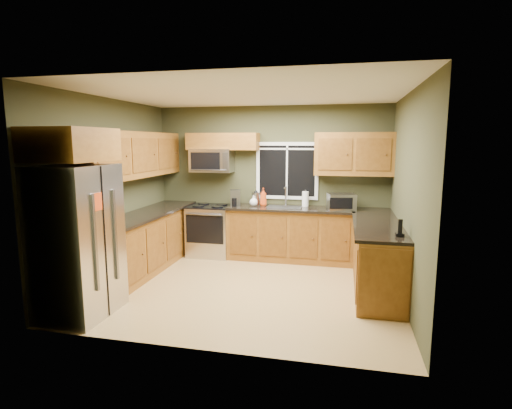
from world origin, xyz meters
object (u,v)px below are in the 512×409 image
at_px(refrigerator, 78,241).
at_px(soap_bottle_c, 254,201).
at_px(range, 211,230).
at_px(coffee_maker, 235,198).
at_px(soap_bottle_a, 263,197).
at_px(toaster_oven, 341,202).
at_px(paper_towel_roll, 305,199).
at_px(microwave, 212,161).
at_px(kettle, 256,198).
at_px(cordless_phone, 400,231).

distance_m(refrigerator, soap_bottle_c, 3.17).
height_order(range, coffee_maker, coffee_maker).
xyz_separation_m(coffee_maker, soap_bottle_a, (0.48, 0.12, 0.03)).
distance_m(toaster_oven, paper_towel_roll, 0.67).
xyz_separation_m(soap_bottle_a, soap_bottle_c, (-0.16, -0.06, -0.06)).
distance_m(microwave, coffee_maker, 0.83).
xyz_separation_m(refrigerator, range, (0.69, 2.77, -0.43)).
bearing_deg(soap_bottle_a, coffee_maker, -165.71).
relative_size(toaster_oven, coffee_maker, 1.77).
bearing_deg(toaster_oven, paper_towel_roll, 157.30).
bearing_deg(toaster_oven, coffee_maker, 178.36).
bearing_deg(coffee_maker, toaster_oven, -1.64).
distance_m(paper_towel_roll, soap_bottle_a, 0.74).
bearing_deg(toaster_oven, range, 178.01).
bearing_deg(kettle, cordless_phone, -42.56).
xyz_separation_m(refrigerator, microwave, (0.69, 2.91, 0.83)).
xyz_separation_m(microwave, kettle, (0.81, 0.04, -0.66)).
bearing_deg(soap_bottle_a, toaster_oven, -7.36).
relative_size(coffee_maker, soap_bottle_c, 1.51).
distance_m(refrigerator, toaster_oven, 4.04).
bearing_deg(soap_bottle_c, coffee_maker, -169.67).
relative_size(kettle, soap_bottle_a, 0.86).
relative_size(microwave, paper_towel_roll, 2.61).
height_order(soap_bottle_c, cordless_phone, cordless_phone).
height_order(coffee_maker, soap_bottle_c, coffee_maker).
bearing_deg(kettle, microwave, -176.87).
bearing_deg(coffee_maker, kettle, 32.28).
relative_size(microwave, toaster_oven, 1.51).
relative_size(refrigerator, cordless_phone, 8.54).
bearing_deg(kettle, soap_bottle_c, -93.72).
xyz_separation_m(range, toaster_oven, (2.32, -0.08, 0.61)).
bearing_deg(soap_bottle_a, cordless_phone, -43.37).
xyz_separation_m(range, cordless_phone, (3.03, -1.86, 0.53)).
xyz_separation_m(coffee_maker, paper_towel_roll, (1.22, 0.21, -0.00)).
bearing_deg(paper_towel_roll, refrigerator, -129.01).
relative_size(refrigerator, range, 1.92).
relative_size(refrigerator, toaster_oven, 3.58).
relative_size(toaster_oven, kettle, 1.85).
height_order(soap_bottle_a, soap_bottle_c, soap_bottle_a).
height_order(microwave, kettle, microwave).
distance_m(microwave, soap_bottle_c, 1.07).
relative_size(refrigerator, coffee_maker, 6.35).
xyz_separation_m(toaster_oven, kettle, (-1.51, 0.26, -0.01)).
xyz_separation_m(kettle, paper_towel_roll, (0.89, -0.00, 0.01)).
height_order(toaster_oven, cordless_phone, toaster_oven).
bearing_deg(cordless_phone, microwave, 146.64).
bearing_deg(soap_bottle_c, paper_towel_roll, 9.41).
height_order(range, soap_bottle_c, soap_bottle_c).
xyz_separation_m(range, kettle, (0.81, 0.18, 0.60)).
height_order(microwave, toaster_oven, microwave).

